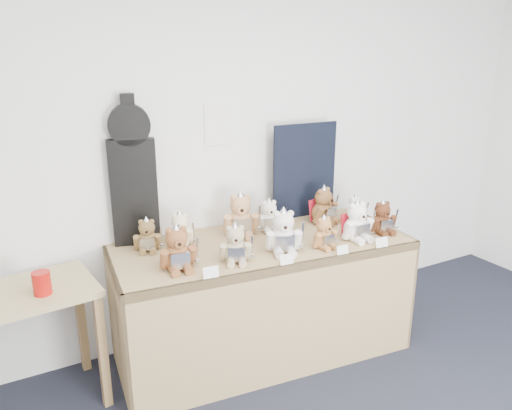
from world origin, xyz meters
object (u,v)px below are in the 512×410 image
teddy_back_centre_right (269,217)px  teddy_back_end (356,210)px  teddy_front_far_left (177,250)px  teddy_front_far_right (357,223)px  teddy_front_left (235,245)px  teddy_front_right (324,234)px  teddy_front_centre (284,233)px  teddy_front_end (382,219)px  teddy_back_left (180,231)px  teddy_back_far_left (147,237)px  teddy_back_right (324,207)px  guitar_case (133,173)px  red_cup (42,283)px  teddy_back_centre_left (241,217)px  side_table (11,315)px  display_table (266,270)px

teddy_back_centre_right → teddy_back_end: (0.67, -0.14, -0.01)m
teddy_front_far_left → teddy_back_centre_right: bearing=27.4°
teddy_front_far_right → teddy_front_left: bearing=176.9°
teddy_front_far_left → teddy_front_right: bearing=-2.1°
teddy_front_centre → teddy_front_end: teddy_front_centre is taller
teddy_front_far_left → teddy_back_left: teddy_front_far_left is taller
teddy_front_end → teddy_back_centre_right: (-0.68, 0.43, -0.00)m
teddy_back_left → teddy_back_far_left: teddy_back_left is taller
teddy_front_end → teddy_back_end: bearing=97.8°
teddy_back_right → teddy_back_far_left: (-1.32, 0.10, -0.03)m
guitar_case → teddy_front_far_left: bearing=-66.6°
teddy_back_end → red_cup: bearing=-167.9°
teddy_front_right → teddy_back_centre_left: (-0.38, 0.46, 0.04)m
teddy_front_far_right → teddy_back_far_left: teddy_front_far_right is taller
teddy_front_right → teddy_front_end: size_ratio=0.90×
teddy_front_far_left → teddy_back_centre_right: size_ratio=1.19×
teddy_front_end → side_table: bearing=178.1°
side_table → teddy_back_right: teddy_back_right is taller
display_table → teddy_back_end: teddy_back_end is taller
teddy_back_far_left → teddy_back_centre_right: bearing=15.2°
teddy_front_far_left → teddy_front_end: bearing=1.7°
red_cup → teddy_back_end: bearing=0.1°
side_table → teddy_back_right: bearing=-5.5°
teddy_back_end → side_table: bearing=-170.0°
teddy_front_centre → teddy_front_right: 0.28m
teddy_front_left → teddy_back_centre_right: size_ratio=1.05×
side_table → teddy_back_far_left: teddy_back_far_left is taller
teddy_front_far_right → teddy_back_right: teddy_back_right is taller
guitar_case → teddy_front_far_left: guitar_case is taller
display_table → teddy_back_end: size_ratio=9.00×
display_table → teddy_back_end: (0.84, 0.11, 0.27)m
teddy_back_centre_right → teddy_back_end: size_ratio=1.11×
guitar_case → teddy_front_centre: bearing=-24.3°
teddy_front_far_right → teddy_back_end: teddy_front_far_right is taller
teddy_back_left → display_table: bearing=-0.1°
red_cup → teddy_back_right: teddy_back_right is taller
teddy_back_right → teddy_front_end: bearing=-76.8°
teddy_back_far_left → teddy_front_far_right: bearing=-2.2°
red_cup → teddy_back_right: 2.00m
side_table → teddy_front_far_left: teddy_front_far_left is taller
display_table → teddy_front_left: 0.43m
teddy_back_centre_left → teddy_back_centre_right: teddy_back_centre_left is taller
teddy_front_left → teddy_front_centre: 0.34m
teddy_back_end → teddy_front_far_left: bearing=-161.3°
teddy_front_right → teddy_back_centre_left: teddy_back_centre_left is taller
red_cup → teddy_front_left: bearing=-12.2°
red_cup → teddy_back_far_left: size_ratio=0.54×
side_table → teddy_back_centre_left: 1.54m
teddy_front_end → teddy_front_centre: bearing=-175.8°
side_table → red_cup: 0.28m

